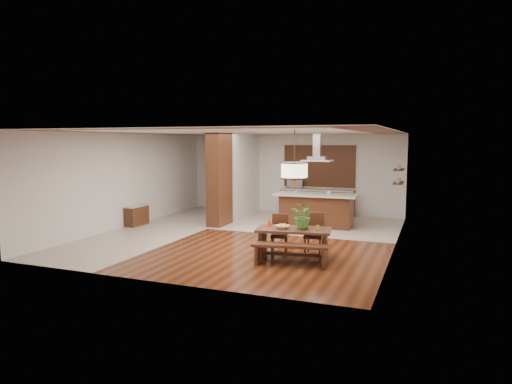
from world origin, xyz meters
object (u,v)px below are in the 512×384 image
at_px(dining_chair_right, 314,234).
at_px(pendant_lantern, 295,159).
at_px(dining_chair_left, 279,234).
at_px(fruit_bowl, 282,227).
at_px(kitchen_island, 316,210).
at_px(range_hood, 317,147).
at_px(island_cup, 329,193).
at_px(dining_table, 294,236).
at_px(foliage_plant, 304,216).
at_px(hallway_console, 137,216).
at_px(dining_bench, 290,255).
at_px(microwave, 295,184).

height_order(dining_chair_right, pendant_lantern, pendant_lantern).
bearing_deg(dining_chair_left, pendant_lantern, -53.77).
bearing_deg(dining_chair_left, fruit_bowl, -77.43).
xyz_separation_m(kitchen_island, range_hood, (0.00, 0.00, 1.93)).
relative_size(kitchen_island, island_cup, 20.46).
bearing_deg(dining_table, kitchen_island, 96.65).
height_order(foliage_plant, fruit_bowl, foliage_plant).
distance_m(dining_chair_left, fruit_bowl, 0.65).
xyz_separation_m(pendant_lantern, fruit_bowl, (-0.24, -0.10, -1.52)).
relative_size(fruit_bowl, kitchen_island, 0.12).
distance_m(pendant_lantern, kitchen_island, 4.34).
bearing_deg(hallway_console, pendant_lantern, -19.89).
height_order(pendant_lantern, range_hood, same).
bearing_deg(range_hood, fruit_bowl, -86.89).
relative_size(dining_table, pendant_lantern, 1.35).
distance_m(hallway_console, range_hood, 6.02).
relative_size(hallway_console, foliage_plant, 1.49).
xyz_separation_m(pendant_lantern, island_cup, (-0.05, 3.84, -1.16)).
distance_m(range_hood, island_cup, 1.45).
xyz_separation_m(dining_chair_left, foliage_plant, (0.69, -0.38, 0.54)).
distance_m(dining_bench, dining_chair_right, 1.20).
relative_size(dining_table, kitchen_island, 0.69).
distance_m(pendant_lantern, foliage_plant, 1.28).
distance_m(pendant_lantern, fruit_bowl, 1.54).
height_order(dining_bench, pendant_lantern, pendant_lantern).
relative_size(hallway_console, dining_table, 0.50).
distance_m(kitchen_island, range_hood, 1.93).
distance_m(dining_table, foliage_plant, 0.52).
bearing_deg(dining_chair_left, range_hood, 77.53).
xyz_separation_m(dining_bench, kitchen_island, (-0.55, 4.55, 0.30)).
xyz_separation_m(hallway_console, foliage_plant, (5.97, -2.03, 0.67)).
xyz_separation_m(range_hood, microwave, (-1.32, 2.16, -1.36)).
relative_size(dining_table, dining_chair_left, 1.96).
bearing_deg(dining_chair_right, hallway_console, 163.71).
bearing_deg(island_cup, microwave, 127.31).
relative_size(foliage_plant, island_cup, 4.77).
bearing_deg(range_hood, microwave, 121.52).
bearing_deg(hallway_console, kitchen_island, 19.45).
distance_m(dining_chair_right, fruit_bowl, 0.91).
bearing_deg(island_cup, pendant_lantern, -89.27).
relative_size(dining_chair_left, kitchen_island, 0.35).
xyz_separation_m(dining_table, pendant_lantern, (0.00, 0.00, 1.74)).
bearing_deg(pendant_lantern, island_cup, 90.73).
relative_size(dining_bench, pendant_lantern, 1.25).
bearing_deg(fruit_bowl, microwave, 103.94).
bearing_deg(hallway_console, fruit_bowl, -21.63).
height_order(island_cup, microwave, microwave).
bearing_deg(island_cup, dining_chair_left, -97.32).
xyz_separation_m(foliage_plant, fruit_bowl, (-0.45, -0.16, -0.26)).
height_order(hallway_console, range_hood, range_hood).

